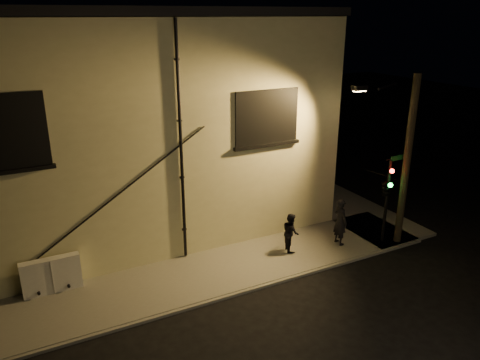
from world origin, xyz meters
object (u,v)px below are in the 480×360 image
pedestrian_b (291,232)px  streetlamp_pole (403,157)px  pedestrian_a (340,222)px  utility_cabinet (52,275)px  traffic_signal (386,187)px

pedestrian_b → streetlamp_pole: (4.04, -1.23, 2.70)m
pedestrian_a → utility_cabinet: bearing=81.6°
pedestrian_a → traffic_signal: traffic_signal is taller
pedestrian_b → traffic_signal: bearing=-92.8°
pedestrian_a → traffic_signal: bearing=-115.6°
utility_cabinet → traffic_signal: 12.12m
utility_cabinet → pedestrian_a: pedestrian_a is taller
pedestrian_a → traffic_signal: size_ratio=0.54×
pedestrian_a → streetlamp_pole: 3.36m
utility_cabinet → traffic_signal: (11.78, -2.27, 1.73)m
utility_cabinet → pedestrian_a: bearing=-8.6°
pedestrian_a → pedestrian_b: (-1.98, 0.42, -0.18)m
pedestrian_a → pedestrian_b: bearing=78.3°
utility_cabinet → streetlamp_pole: (12.37, -2.37, 2.85)m
pedestrian_b → traffic_signal: traffic_signal is taller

